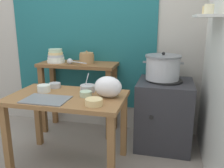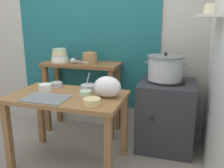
# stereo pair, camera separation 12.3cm
# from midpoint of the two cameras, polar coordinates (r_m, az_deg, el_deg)

# --- Properties ---
(ground_plane) EXTENTS (9.00, 9.00, 0.00)m
(ground_plane) POSITION_cam_midpoint_polar(r_m,az_deg,el_deg) (2.61, -9.85, -18.29)
(ground_plane) COLOR gray
(wall_back) EXTENTS (4.40, 0.12, 2.60)m
(wall_back) POSITION_cam_midpoint_polar(r_m,az_deg,el_deg) (3.18, -0.54, 12.79)
(wall_back) COLOR #B2ADA3
(wall_back) RESTS_ON ground
(prep_table) EXTENTS (1.10, 0.66, 0.72)m
(prep_table) POSITION_cam_midpoint_polar(r_m,az_deg,el_deg) (2.40, -8.86, -5.05)
(prep_table) COLOR olive
(prep_table) RESTS_ON ground
(back_shelf_table) EXTENTS (0.96, 0.40, 0.90)m
(back_shelf_table) POSITION_cam_midpoint_polar(r_m,az_deg,el_deg) (3.09, -5.95, 0.95)
(back_shelf_table) COLOR brown
(back_shelf_table) RESTS_ON ground
(stove_block) EXTENTS (0.60, 0.61, 0.78)m
(stove_block) POSITION_cam_midpoint_polar(r_m,az_deg,el_deg) (2.84, 13.74, -6.99)
(stove_block) COLOR #2D2D33
(stove_block) RESTS_ON ground
(steamer_pot) EXTENTS (0.44, 0.39, 0.30)m
(steamer_pot) POSITION_cam_midpoint_polar(r_m,az_deg,el_deg) (2.71, 13.61, 3.72)
(steamer_pot) COLOR #B7BABF
(steamer_pot) RESTS_ON stove_block
(clay_pot) EXTENTS (0.18, 0.18, 0.16)m
(clay_pot) POSITION_cam_midpoint_polar(r_m,az_deg,el_deg) (2.99, -4.02, 6.12)
(clay_pot) COLOR #A37A4C
(clay_pot) RESTS_ON back_shelf_table
(bowl_stack_enamel) EXTENTS (0.22, 0.22, 0.17)m
(bowl_stack_enamel) POSITION_cam_midpoint_polar(r_m,az_deg,el_deg) (3.13, -11.04, 6.45)
(bowl_stack_enamel) COLOR silver
(bowl_stack_enamel) RESTS_ON back_shelf_table
(ladle) EXTENTS (0.28, 0.14, 0.07)m
(ladle) POSITION_cam_midpoint_polar(r_m,az_deg,el_deg) (2.97, -7.75, 5.36)
(ladle) COLOR #B7BABF
(ladle) RESTS_ON back_shelf_table
(serving_tray) EXTENTS (0.40, 0.28, 0.01)m
(serving_tray) POSITION_cam_midpoint_polar(r_m,az_deg,el_deg) (2.28, -13.73, -3.32)
(serving_tray) COLOR slate
(serving_tray) RESTS_ON prep_table
(plastic_bag) EXTENTS (0.26, 0.18, 0.20)m
(plastic_bag) POSITION_cam_midpoint_polar(r_m,az_deg,el_deg) (2.24, 0.50, -0.68)
(plastic_bag) COLOR white
(plastic_bag) RESTS_ON prep_table
(prep_bowl_0) EXTENTS (0.11, 0.11, 0.05)m
(prep_bowl_0) POSITION_cam_midpoint_polar(r_m,az_deg,el_deg) (2.30, -4.69, -2.17)
(prep_bowl_0) COLOR #B7D1AD
(prep_bowl_0) RESTS_ON prep_table
(prep_bowl_1) EXTENTS (0.15, 0.15, 0.06)m
(prep_bowl_1) POSITION_cam_midpoint_polar(r_m,az_deg,el_deg) (2.06, -3.01, -4.10)
(prep_bowl_1) COLOR #E5C684
(prep_bowl_1) RESTS_ON prep_table
(prep_bowl_2) EXTENTS (0.15, 0.15, 0.18)m
(prep_bowl_2) POSITION_cam_midpoint_polar(r_m,az_deg,el_deg) (2.45, -4.13, -0.85)
(prep_bowl_2) COLOR #B7BABF
(prep_bowl_2) RESTS_ON prep_table
(prep_bowl_3) EXTENTS (0.13, 0.13, 0.07)m
(prep_bowl_3) POSITION_cam_midpoint_polar(r_m,az_deg,el_deg) (2.53, -14.01, -0.72)
(prep_bowl_3) COLOR silver
(prep_bowl_3) RESTS_ON prep_table
(prep_bowl_4) EXTENTS (0.12, 0.12, 0.05)m
(prep_bowl_4) POSITION_cam_midpoint_polar(r_m,az_deg,el_deg) (2.66, -11.53, -0.07)
(prep_bowl_4) COLOR #B7BABF
(prep_bowl_4) RESTS_ON prep_table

